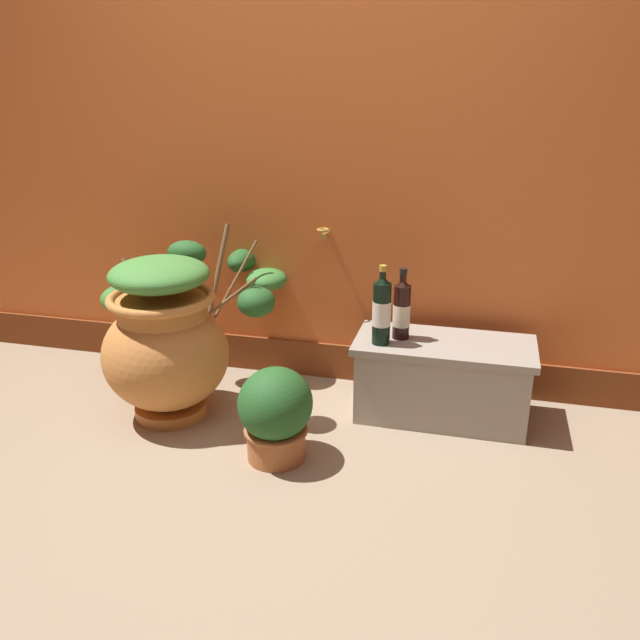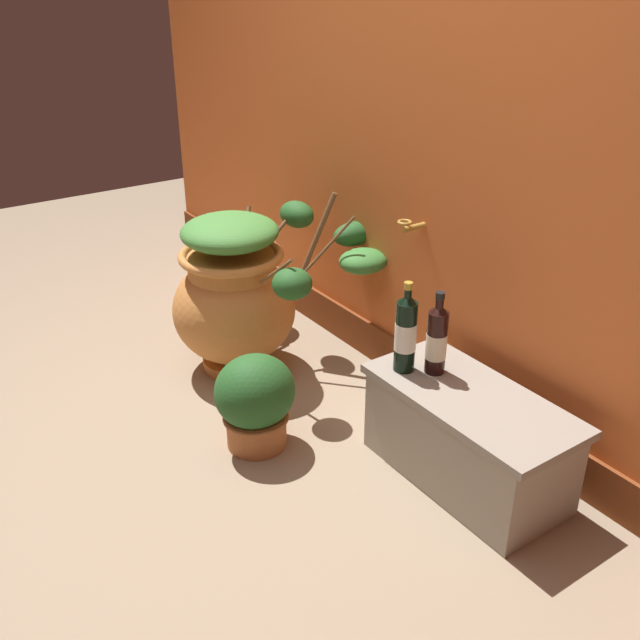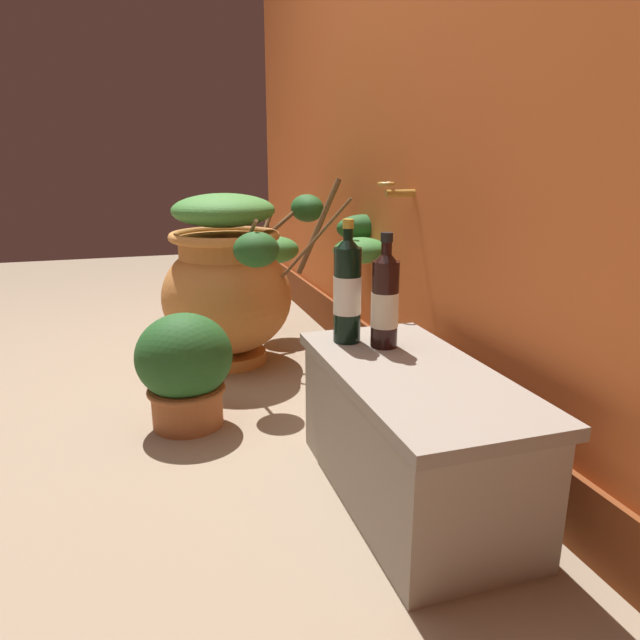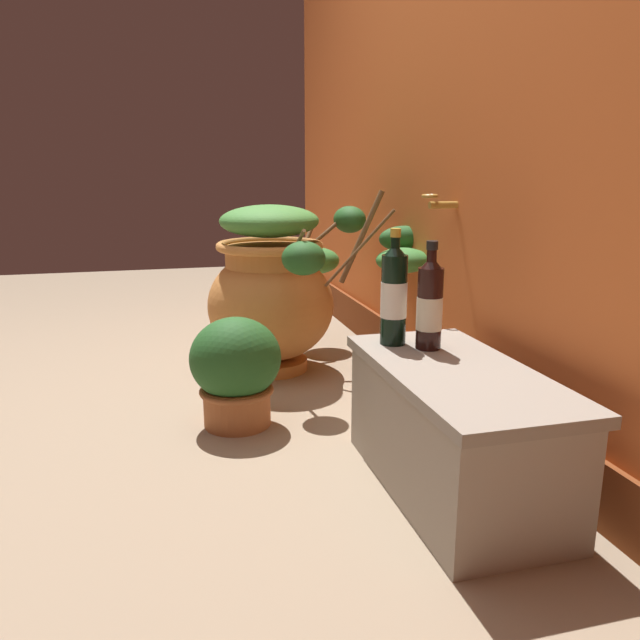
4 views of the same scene
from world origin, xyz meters
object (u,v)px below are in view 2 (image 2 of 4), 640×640
at_px(terracotta_urn, 240,291).
at_px(wine_bottle_middle, 437,338).
at_px(wine_bottle_left, 406,332).
at_px(potted_shrub, 255,400).

relative_size(terracotta_urn, wine_bottle_middle, 3.00).
bearing_deg(wine_bottle_left, potted_shrub, -127.95).
xyz_separation_m(wine_bottle_middle, potted_shrub, (-0.40, -0.50, -0.28)).
bearing_deg(terracotta_urn, wine_bottle_left, 10.99).
xyz_separation_m(wine_bottle_left, potted_shrub, (-0.33, -0.42, -0.30)).
height_order(terracotta_urn, wine_bottle_middle, terracotta_urn).
height_order(wine_bottle_left, wine_bottle_middle, wine_bottle_left).
relative_size(terracotta_urn, potted_shrub, 2.48).
distance_m(wine_bottle_left, potted_shrub, 0.61).
distance_m(terracotta_urn, wine_bottle_left, 0.90).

